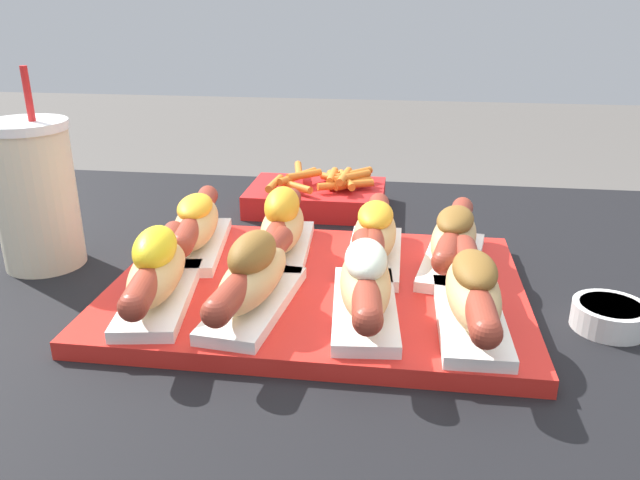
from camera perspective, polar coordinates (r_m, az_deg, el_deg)
The scene contains 12 objects.
serving_tray at distance 0.68m, azimuth -0.23°, elevation -4.49°, with size 0.43×0.32×0.02m.
hot_dog_0 at distance 0.63m, azimuth -14.66°, elevation -2.68°, with size 0.08×0.20×0.08m.
hot_dog_1 at distance 0.60m, azimuth -6.11°, elevation -3.26°, with size 0.08×0.20×0.08m.
hot_dog_2 at distance 0.59m, azimuth 4.16°, elevation -3.80°, with size 0.07×0.20×0.07m.
hot_dog_3 at distance 0.59m, azimuth 13.78°, elevation -4.62°, with size 0.06×0.21×0.07m.
hot_dog_4 at distance 0.76m, azimuth -11.24°, elevation 1.43°, with size 0.08×0.20×0.07m.
hot_dog_5 at distance 0.73m, azimuth -3.45°, elevation 1.36°, with size 0.07×0.21×0.08m.
hot_dog_6 at distance 0.71m, azimuth 5.05°, elevation 0.58°, with size 0.06×0.21×0.07m.
hot_dog_7 at distance 0.71m, azimuth 12.14°, elevation 0.15°, with size 0.09×0.20×0.07m.
sauce_bowl at distance 0.67m, azimuth 24.97°, elevation -6.22°, with size 0.07×0.07×0.03m.
drink_cup at distance 0.80m, azimuth -24.56°, elevation 3.78°, with size 0.10×0.10×0.23m.
fries_basket at distance 0.95m, azimuth -0.23°, elevation 4.06°, with size 0.20×0.14×0.06m.
Camera 1 is at (0.05, -0.62, 1.01)m, focal length 35.00 mm.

